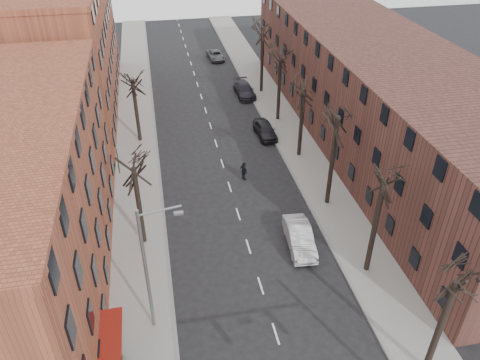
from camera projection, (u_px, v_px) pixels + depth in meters
sidewalk_left at (136, 136)px, 49.05m from camera, size 4.00×90.00×0.15m
sidewalk_right at (283, 123)px, 51.62m from camera, size 4.00×90.00×0.15m
building_left_far at (53, 49)px, 51.24m from camera, size 12.00×28.00×14.00m
building_right at (378, 93)px, 46.08m from camera, size 12.00×50.00×10.00m
tree_right_b at (366, 270)px, 32.85m from camera, size 5.20×5.20×10.80m
tree_right_c at (327, 203)px, 39.37m from camera, size 5.20×5.20×11.60m
tree_right_d at (299, 156)px, 45.89m from camera, size 5.20×5.20×10.00m
tree_right_e at (278, 120)px, 52.41m from camera, size 5.20×5.20×10.80m
tree_right_f at (261, 92)px, 58.93m from camera, size 5.20×5.20×11.60m
tree_left_a at (145, 242)px, 35.30m from camera, size 5.20×5.20×9.50m
tree_left_b at (140, 141)px, 48.34m from camera, size 5.20×5.20×9.50m
streetlight at (149, 267)px, 26.08m from camera, size 2.45×0.22×9.03m
silver_sedan at (300, 237)px, 34.52m from camera, size 2.08×5.03×1.62m
parked_car_near at (265, 130)px, 48.83m from camera, size 2.00×4.53×1.52m
parked_car_mid at (244, 90)px, 57.58m from camera, size 2.23×5.17×1.48m
parked_car_far at (216, 55)px, 68.56m from camera, size 2.44×4.57×1.22m
pedestrian_crossing at (244, 171)px, 41.90m from camera, size 0.79×1.14×1.79m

